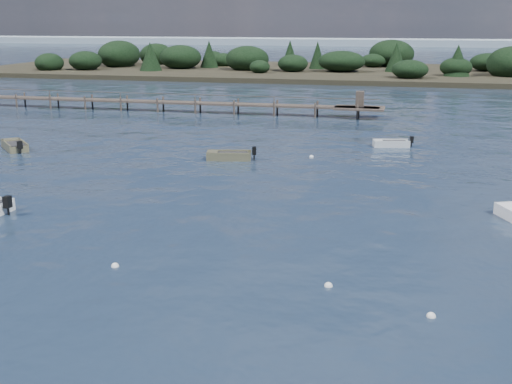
% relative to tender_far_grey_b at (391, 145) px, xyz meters
% --- Properties ---
extents(ground, '(400.00, 400.00, 0.00)m').
position_rel_tender_far_grey_b_xyz_m(ground, '(-7.64, 26.64, -0.15)').
color(ground, '#142030').
rests_on(ground, ground).
extents(tender_far_grey_b, '(3.18, 1.66, 1.07)m').
position_rel_tender_far_grey_b_xyz_m(tender_far_grey_b, '(0.00, 0.00, 0.00)').
color(tender_far_grey_b, '#B6BBBE').
rests_on(tender_far_grey_b, ground).
extents(tender_far_white, '(3.62, 1.88, 1.21)m').
position_rel_tender_far_grey_b_xyz_m(tender_far_white, '(-11.15, -7.59, 0.02)').
color(tender_far_white, brown).
rests_on(tender_far_white, ground).
extents(tender_far_grey, '(3.40, 3.41, 1.23)m').
position_rel_tender_far_grey_b_xyz_m(tender_far_grey, '(-28.25, -7.81, 0.02)').
color(tender_far_grey, brown).
rests_on(tender_far_grey, ground).
extents(buoy_b, '(0.32, 0.32, 0.32)m').
position_rel_tender_far_grey_b_xyz_m(buoy_b, '(2.26, -30.14, -0.15)').
color(buoy_b, white).
rests_on(buoy_b, ground).
extents(buoy_e, '(0.32, 0.32, 0.32)m').
position_rel_tender_far_grey_b_xyz_m(buoy_e, '(-5.53, -5.37, -0.15)').
color(buoy_e, white).
rests_on(buoy_e, ground).
extents(buoy_extra_a, '(0.32, 0.32, 0.32)m').
position_rel_tender_far_grey_b_xyz_m(buoy_extra_a, '(-1.45, -28.39, -0.15)').
color(buoy_extra_a, white).
rests_on(buoy_extra_a, ground).
extents(buoy_extra_b, '(0.32, 0.32, 0.32)m').
position_rel_tender_far_grey_b_xyz_m(buoy_extra_b, '(-10.17, -28.40, -0.15)').
color(buoy_extra_b, white).
rests_on(buoy_extra_b, ground).
extents(jetty, '(64.50, 3.20, 3.40)m').
position_rel_tender_far_grey_b_xyz_m(jetty, '(-29.39, 14.63, 0.83)').
color(jetty, '#453A32').
rests_on(jetty, ground).
extents(far_headland, '(190.00, 40.00, 5.80)m').
position_rel_tender_far_grey_b_xyz_m(far_headland, '(17.36, 66.64, 1.81)').
color(far_headland, black).
rests_on(far_headland, ground).
extents(distant_haze, '(280.00, 20.00, 2.40)m').
position_rel_tender_far_grey_b_xyz_m(distant_haze, '(-97.64, 196.64, -0.15)').
color(distant_haze, '#8597A5').
rests_on(distant_haze, ground).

